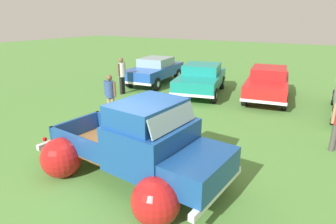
# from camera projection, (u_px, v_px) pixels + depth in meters

# --- Properties ---
(ground_plane) EXTENTS (80.00, 80.00, 0.00)m
(ground_plane) POSITION_uv_depth(u_px,v_px,m) (132.00, 175.00, 6.69)
(ground_plane) COLOR #548C3D
(vintage_pickup_truck) EXTENTS (4.76, 3.06, 1.96)m
(vintage_pickup_truck) POSITION_uv_depth(u_px,v_px,m) (143.00, 150.00, 6.23)
(vintage_pickup_truck) COLOR black
(vintage_pickup_truck) RESTS_ON ground
(show_car_0) EXTENTS (2.26, 4.53, 1.43)m
(show_car_0) POSITION_uv_depth(u_px,v_px,m) (155.00, 70.00, 15.78)
(show_car_0) COLOR black
(show_car_0) RESTS_ON ground
(show_car_1) EXTENTS (2.88, 4.58, 1.43)m
(show_car_1) POSITION_uv_depth(u_px,v_px,m) (201.00, 78.00, 13.62)
(show_car_1) COLOR black
(show_car_1) RESTS_ON ground
(show_car_2) EXTENTS (2.41, 4.70, 1.43)m
(show_car_2) POSITION_uv_depth(u_px,v_px,m) (268.00, 82.00, 12.76)
(show_car_2) COLOR black
(show_car_2) RESTS_ON ground
(spectator_0) EXTENTS (0.53, 0.35, 1.61)m
(spectator_0) POSITION_uv_depth(u_px,v_px,m) (110.00, 94.00, 10.30)
(spectator_0) COLOR gray
(spectator_0) RESTS_ON ground
(spectator_1) EXTENTS (0.35, 0.53, 1.76)m
(spectator_1) POSITION_uv_depth(u_px,v_px,m) (122.00, 73.00, 13.50)
(spectator_1) COLOR black
(spectator_1) RESTS_ON ground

